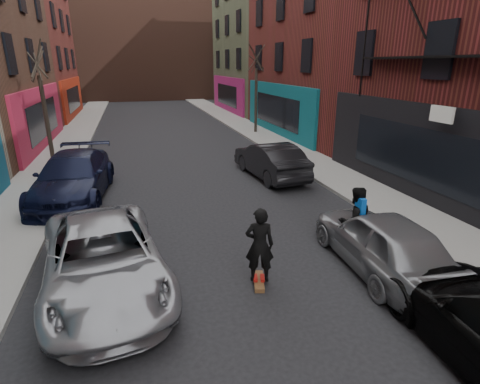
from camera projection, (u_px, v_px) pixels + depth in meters
sidewalk_left at (80, 127)px, 29.25m from camera, size 2.50×84.00×0.13m
sidewalk_right at (234, 121)px, 32.52m from camera, size 2.50×84.00×0.13m
building_far at (142, 47)px, 52.24m from camera, size 40.00×10.00×14.00m
tree_left_far at (43, 96)px, 17.28m from camera, size 2.00×2.00×6.50m
tree_right_far at (256, 83)px, 25.92m from camera, size 2.00×2.00×6.80m
parked_left_far at (104, 259)px, 8.21m from camera, size 3.16×5.64×1.49m
parked_left_end at (73, 177)px, 13.80m from camera, size 2.87×5.93×1.66m
parked_right_far at (382, 241)px, 9.00m from camera, size 2.03×4.53×1.51m
parked_right_end at (270, 160)px, 16.48m from camera, size 2.08×4.83×1.55m
skateboard at (259, 281)px, 8.62m from camera, size 0.43×0.83×0.10m
skateboarder at (260, 245)px, 8.31m from camera, size 0.73×0.58×1.76m
pedestrian at (354, 221)px, 9.72m from camera, size 0.91×0.72×1.85m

